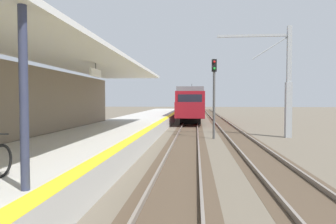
% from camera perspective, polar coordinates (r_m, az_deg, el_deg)
% --- Properties ---
extents(station_platform, '(5.00, 80.00, 0.91)m').
position_cam_1_polar(station_platform, '(17.19, -11.62, -4.79)').
color(station_platform, '#B7B5AD').
rests_on(station_platform, ground).
extents(station_building_with_canopy, '(4.85, 24.00, 4.43)m').
position_cam_1_polar(station_building_with_canopy, '(13.64, -24.51, 2.49)').
color(station_building_with_canopy, '#4C4C4C').
rests_on(station_building_with_canopy, ground).
extents(track_pair_nearest_platform, '(2.34, 120.00, 0.16)m').
position_cam_1_polar(track_pair_nearest_platform, '(20.49, 3.64, -4.74)').
color(track_pair_nearest_platform, '#4C3D2D').
rests_on(track_pair_nearest_platform, ground).
extents(track_pair_middle, '(2.34, 120.00, 0.16)m').
position_cam_1_polar(track_pair_middle, '(20.68, 13.13, -4.73)').
color(track_pair_middle, '#4C3D2D').
rests_on(track_pair_middle, ground).
extents(approaching_train, '(2.93, 19.60, 4.76)m').
position_cam_1_polar(approaching_train, '(38.00, 4.40, 1.72)').
color(approaching_train, maroon).
rests_on(approaching_train, ground).
extents(rail_signal_post, '(0.32, 0.34, 5.20)m').
position_cam_1_polar(rail_signal_post, '(20.11, 8.64, 4.08)').
color(rail_signal_post, '#4C4C4C').
rests_on(rail_signal_post, ground).
extents(catenary_pylon_far_side, '(5.00, 0.40, 7.50)m').
position_cam_1_polar(catenary_pylon_far_side, '(21.99, 20.96, 4.87)').
color(catenary_pylon_far_side, '#9EA3A8').
rests_on(catenary_pylon_far_side, ground).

